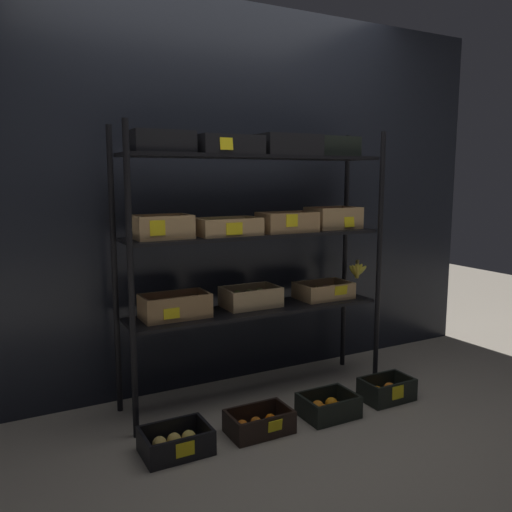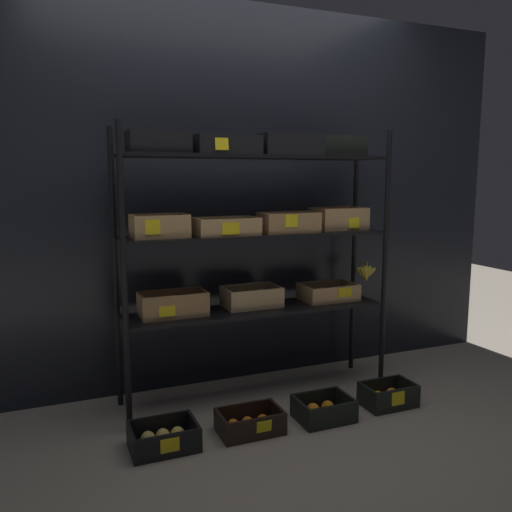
% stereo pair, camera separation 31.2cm
% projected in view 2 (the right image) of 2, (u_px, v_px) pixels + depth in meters
% --- Properties ---
extents(ground_plane, '(10.00, 10.00, 0.00)m').
position_uv_depth(ground_plane, '(256.00, 395.00, 3.25)').
color(ground_plane, gray).
extents(storefront_wall, '(4.00, 0.12, 2.42)m').
position_uv_depth(storefront_wall, '(234.00, 198.00, 3.42)').
color(storefront_wall, black).
rests_on(storefront_wall, ground_plane).
extents(display_rack, '(1.74, 0.39, 1.62)m').
position_uv_depth(display_rack, '(256.00, 229.00, 3.10)').
color(display_rack, black).
rests_on(display_rack, ground_plane).
extents(crate_ground_apple_gold, '(0.33, 0.24, 0.13)m').
position_uv_depth(crate_ground_apple_gold, '(164.00, 439.00, 2.61)').
color(crate_ground_apple_gold, black).
rests_on(crate_ground_apple_gold, ground_plane).
extents(crate_ground_tangerine, '(0.34, 0.22, 0.12)m').
position_uv_depth(crate_ground_tangerine, '(250.00, 424.00, 2.77)').
color(crate_ground_tangerine, black).
rests_on(crate_ground_tangerine, ground_plane).
extents(crate_ground_orange, '(0.31, 0.23, 0.13)m').
position_uv_depth(crate_ground_orange, '(324.00, 411.00, 2.92)').
color(crate_ground_orange, black).
rests_on(crate_ground_orange, ground_plane).
extents(crate_ground_right_orange, '(0.31, 0.21, 0.13)m').
position_uv_depth(crate_ground_right_orange, '(388.00, 397.00, 3.10)').
color(crate_ground_right_orange, black).
rests_on(crate_ground_right_orange, ground_plane).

